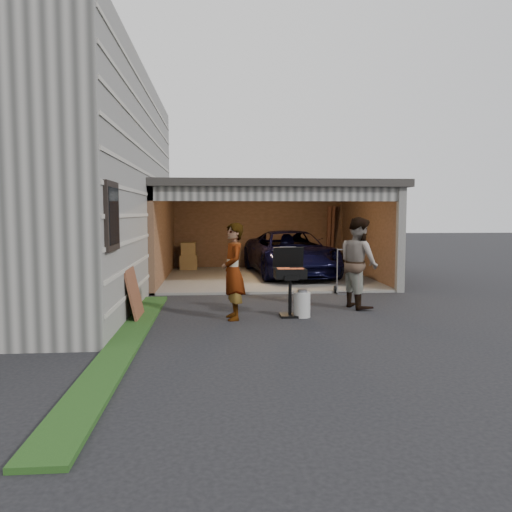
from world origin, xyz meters
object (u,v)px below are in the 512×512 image
Objects in this scene: propane_tank at (302,305)px; man at (359,263)px; hand_truck at (344,285)px; woman at (233,271)px; plywood_panel at (134,293)px; bbq_grill at (290,276)px; minivan at (290,255)px.

man is at bearing 32.78° from propane_tank.
man is 1.72× the size of hand_truck.
man is at bearing 101.08° from woman.
woman reaches higher than plywood_panel.
woman is 1.95m from plywood_panel.
hand_truck is (1.55, 2.77, -0.03)m from propane_tank.
bbq_grill reaches higher than plywood_panel.
propane_tank is (0.23, -0.09, -0.56)m from bbq_grill.
bbq_grill is 1.19× the size of hand_truck.
bbq_grill is at bearing 90.59° from woman.
minivan is at bearing 153.24° from woman.
propane_tank is 0.48× the size of plywood_panel.
minivan is 4.44× the size of hand_truck.
minivan reaches higher than hand_truck.
minivan is at bearing 81.46° from bbq_grill.
minivan reaches higher than plywood_panel.
minivan is 2.73× the size of woman.
minivan reaches higher than bbq_grill.
man reaches higher than bbq_grill.
woman is at bearing -3.77° from plywood_panel.
bbq_grill is 2.76× the size of propane_tank.
woman is at bearing 94.90° from man.
bbq_grill is at bearing 101.50° from man.
propane_tank is 0.43× the size of hand_truck.
hand_truck is (0.17, 1.88, -0.76)m from man.
minivan is 5.35m from man.
woman is at bearing -131.43° from hand_truck.
bbq_grill is 3.04m from plywood_panel.
man reaches higher than hand_truck.
man is 4.74m from plywood_panel.
man is 1.81m from bbq_grill.
plywood_panel is (-1.90, 0.13, -0.41)m from woman.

